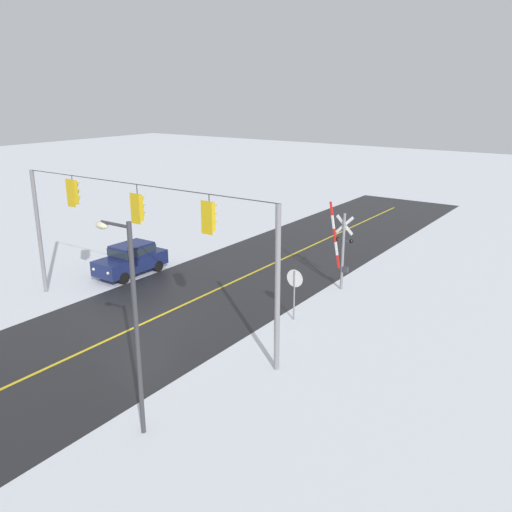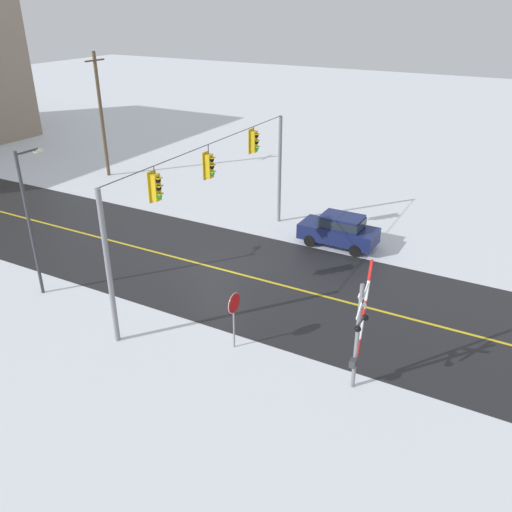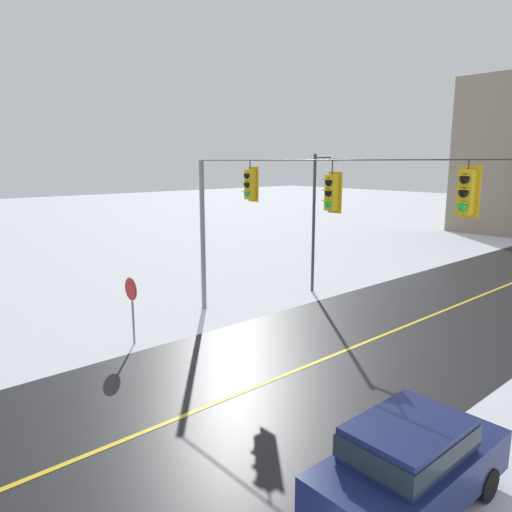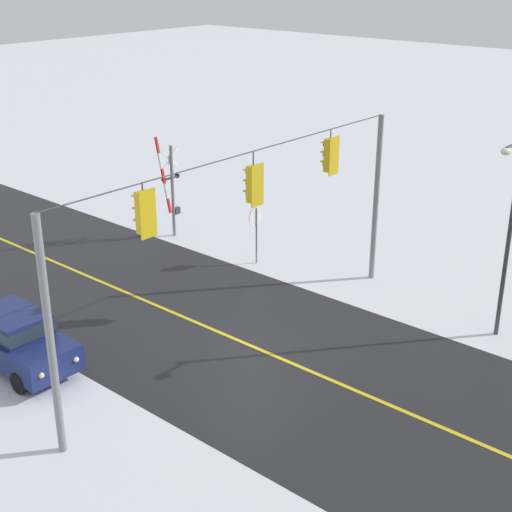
# 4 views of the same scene
# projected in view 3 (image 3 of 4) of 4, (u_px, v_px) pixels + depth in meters

# --- Properties ---
(ground_plane) EXTENTS (160.00, 160.00, 0.00)m
(ground_plane) POSITION_uv_depth(u_px,v_px,m) (331.00, 356.00, 15.55)
(ground_plane) COLOR silver
(road_asphalt) EXTENTS (9.00, 80.00, 0.01)m
(road_asphalt) POSITION_uv_depth(u_px,v_px,m) (428.00, 317.00, 19.45)
(road_asphalt) COLOR black
(road_asphalt) RESTS_ON ground
(lane_centre_line) EXTENTS (0.14, 72.00, 0.01)m
(lane_centre_line) POSITION_uv_depth(u_px,v_px,m) (428.00, 317.00, 19.45)
(lane_centre_line) COLOR gold
(lane_centre_line) RESTS_ON ground
(signal_span) EXTENTS (14.20, 0.47, 6.22)m
(signal_span) POSITION_uv_depth(u_px,v_px,m) (334.00, 225.00, 14.75)
(signal_span) COLOR gray
(signal_span) RESTS_ON ground
(stop_sign) EXTENTS (0.80, 0.09, 2.35)m
(stop_sign) POSITION_uv_depth(u_px,v_px,m) (131.00, 296.00, 16.29)
(stop_sign) COLOR gray
(stop_sign) RESTS_ON ground
(parked_car_navy) EXTENTS (1.84, 4.21, 1.74)m
(parked_car_navy) POSITION_uv_depth(u_px,v_px,m) (410.00, 461.00, 8.54)
(parked_car_navy) COLOR navy
(parked_car_navy) RESTS_ON ground
(streetlamp_near) EXTENTS (1.39, 0.28, 6.50)m
(streetlamp_near) POSITION_uv_depth(u_px,v_px,m) (317.00, 210.00, 22.49)
(streetlamp_near) COLOR #38383D
(streetlamp_near) RESTS_ON ground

